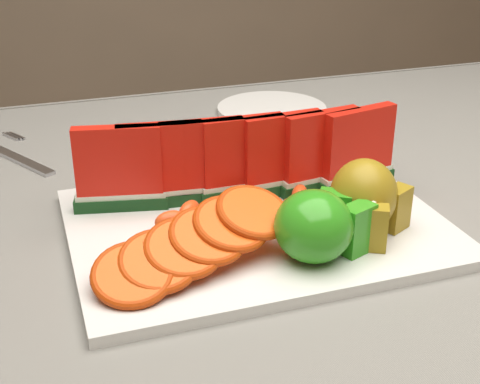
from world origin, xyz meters
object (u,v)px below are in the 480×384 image
object	(u,v)px
apple_cluster	(319,226)
pear_cluster	(366,198)
fork	(15,155)
platter	(256,226)
side_plate	(272,110)

from	to	relation	value
apple_cluster	pear_cluster	size ratio (longest dim) A/B	1.13
fork	platter	bearing A→B (deg)	-51.56
side_plate	fork	world-z (taller)	side_plate
fork	pear_cluster	bearing A→B (deg)	-46.51
pear_cluster	side_plate	bearing A→B (deg)	81.76
platter	pear_cluster	size ratio (longest dim) A/B	4.19
side_plate	apple_cluster	bearing A→B (deg)	-105.65
apple_cluster	pear_cluster	bearing A→B (deg)	24.46
platter	side_plate	size ratio (longest dim) A/B	2.02
platter	fork	size ratio (longest dim) A/B	2.15
pear_cluster	side_plate	xyz separation A→B (m)	(0.06, 0.43, -0.05)
pear_cluster	fork	distance (m)	0.50
side_plate	pear_cluster	bearing A→B (deg)	-98.24
platter	side_plate	bearing A→B (deg)	66.51
platter	apple_cluster	distance (m)	0.10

